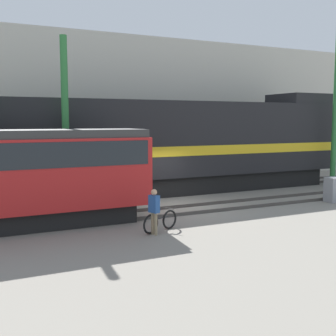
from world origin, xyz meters
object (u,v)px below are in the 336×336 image
Objects in this scene: freight_locomotive at (175,145)px; streetcar at (21,172)px; person at (154,207)px; signal_box at (333,190)px; utility_pole_center at (65,125)px; utility_pole_right at (336,104)px; bicycle at (160,222)px.

freight_locomotive reaches higher than streetcar.
freight_locomotive is 9.50m from streetcar.
person reaches higher than signal_box.
streetcar reaches higher than person.
signal_box is at bearing -44.48° from freight_locomotive.
streetcar is 5.04m from person.
utility_pole_center reaches higher than streetcar.
utility_pole_center reaches higher than person.
streetcar is 0.96× the size of utility_pole_right.
freight_locomotive is at bearing 135.52° from signal_box.
freight_locomotive is 12.82× the size of person.
signal_box is (-3.53, -3.41, -4.24)m from utility_pole_right.
person is 10.28m from signal_box.
freight_locomotive is 9.80m from utility_pole_right.
bicycle is 14.84m from utility_pole_right.
utility_pole_right reaches higher than person.
signal_box is (10.13, 1.71, -0.36)m from person.
signal_box is at bearing 8.23° from bicycle.
freight_locomotive is 8.42m from bicycle.
person is at bearing -69.78° from utility_pole_center.
streetcar reaches higher than bicycle.
freight_locomotive is 2.20× the size of streetcar.
person is (-0.37, -0.30, 0.60)m from bicycle.
streetcar is 14.24m from signal_box.
utility_pole_right is (17.65, 2.22, 2.79)m from streetcar.
bicycle is at bearing -64.98° from utility_pole_center.
signal_box is at bearing -135.97° from utility_pole_right.
person is 15.10m from utility_pole_right.
freight_locomotive is 2.74× the size of utility_pole_center.
freight_locomotive is 2.10× the size of utility_pole_right.
freight_locomotive is at bearing 27.97° from streetcar.
person is 0.21× the size of utility_pole_center.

